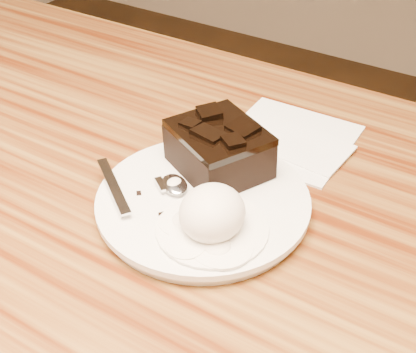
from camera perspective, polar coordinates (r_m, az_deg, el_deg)
The scene contains 9 objects.
plate at distance 0.63m, azimuth -0.48°, elevation -2.70°, with size 0.23×0.23×0.02m, color silver.
brownie at distance 0.65m, azimuth 1.05°, elevation 2.47°, with size 0.10×0.09×0.05m, color black.
ice_cream_scoop at distance 0.57m, azimuth 0.42°, elevation -3.56°, with size 0.06×0.07×0.05m, color white.
melt_puddle at distance 0.58m, azimuth 0.41°, elevation -5.16°, with size 0.11×0.11×0.00m, color white.
spoon at distance 0.63m, azimuth -3.30°, elevation -0.90°, with size 0.03×0.15×0.01m, color silver, non-canonical shape.
napkin at distance 0.75m, azimuth 7.88°, elevation 3.78°, with size 0.15×0.15×0.01m, color white.
crumb_a at distance 0.60m, azimuth -4.53°, elevation -3.75°, with size 0.01×0.01×0.00m, color black.
crumb_b at distance 0.63m, azimuth -6.76°, elevation -1.63°, with size 0.01×0.01×0.00m, color black.
crumb_c at distance 0.63m, azimuth -1.06°, elevation -1.15°, with size 0.01×0.00×0.00m, color black.
Camera 1 is at (0.36, -0.36, 1.16)m, focal length 50.49 mm.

